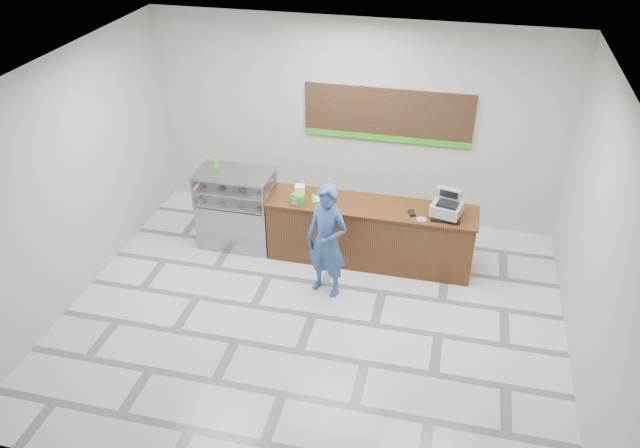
% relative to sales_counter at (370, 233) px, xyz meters
% --- Properties ---
extents(floor, '(7.00, 7.00, 0.00)m').
position_rel_sales_counter_xyz_m(floor, '(-0.55, -1.55, -0.52)').
color(floor, silver).
rests_on(floor, ground).
extents(back_wall, '(7.00, 0.00, 7.00)m').
position_rel_sales_counter_xyz_m(back_wall, '(-0.55, 1.45, 1.23)').
color(back_wall, '#BAB5AB').
rests_on(back_wall, floor).
extents(ceiling, '(7.00, 7.00, 0.00)m').
position_rel_sales_counter_xyz_m(ceiling, '(-0.55, -1.55, 2.98)').
color(ceiling, silver).
rests_on(ceiling, back_wall).
extents(sales_counter, '(3.26, 0.76, 1.03)m').
position_rel_sales_counter_xyz_m(sales_counter, '(0.00, 0.00, 0.00)').
color(sales_counter, '#593117').
rests_on(sales_counter, floor).
extents(display_case, '(1.22, 0.72, 1.33)m').
position_rel_sales_counter_xyz_m(display_case, '(-2.22, -0.00, 0.16)').
color(display_case, gray).
rests_on(display_case, floor).
extents(menu_board, '(2.80, 0.06, 0.90)m').
position_rel_sales_counter_xyz_m(menu_board, '(-0.00, 1.41, 1.42)').
color(menu_board, black).
rests_on(menu_board, back_wall).
extents(cash_register, '(0.52, 0.53, 0.40)m').
position_rel_sales_counter_xyz_m(cash_register, '(1.14, -0.05, 0.66)').
color(cash_register, black).
rests_on(cash_register, sales_counter).
extents(card_terminal, '(0.13, 0.18, 0.04)m').
position_rel_sales_counter_xyz_m(card_terminal, '(0.63, -0.12, 0.53)').
color(card_terminal, black).
rests_on(card_terminal, sales_counter).
extents(serving_tray, '(0.40, 0.34, 0.02)m').
position_rel_sales_counter_xyz_m(serving_tray, '(-0.77, 0.02, 0.52)').
color(serving_tray, '#34D512').
rests_on(serving_tray, sales_counter).
extents(napkin_box, '(0.18, 0.18, 0.13)m').
position_rel_sales_counter_xyz_m(napkin_box, '(-1.17, 0.12, 0.58)').
color(napkin_box, white).
rests_on(napkin_box, sales_counter).
extents(straw_cup, '(0.08, 0.08, 0.11)m').
position_rel_sales_counter_xyz_m(straw_cup, '(-1.13, 0.15, 0.57)').
color(straw_cup, silver).
rests_on(straw_cup, sales_counter).
extents(promo_box, '(0.22, 0.18, 0.17)m').
position_rel_sales_counter_xyz_m(promo_box, '(-1.11, -0.23, 0.60)').
color(promo_box, green).
rests_on(promo_box, sales_counter).
extents(donut_decal, '(0.15, 0.15, 0.00)m').
position_rel_sales_counter_xyz_m(donut_decal, '(0.80, -0.24, 0.52)').
color(donut_decal, pink).
rests_on(donut_decal, sales_counter).
extents(green_cup_left, '(0.09, 0.09, 0.13)m').
position_rel_sales_counter_xyz_m(green_cup_left, '(-2.56, 0.12, 0.88)').
color(green_cup_left, green).
rests_on(green_cup_left, display_case).
extents(green_cup_right, '(0.08, 0.08, 0.13)m').
position_rel_sales_counter_xyz_m(green_cup_right, '(-2.55, 0.15, 0.88)').
color(green_cup_right, green).
rests_on(green_cup_right, display_case).
extents(customer, '(0.75, 0.61, 1.78)m').
position_rel_sales_counter_xyz_m(customer, '(-0.48, -0.93, 0.38)').
color(customer, '#2F518A').
rests_on(customer, floor).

